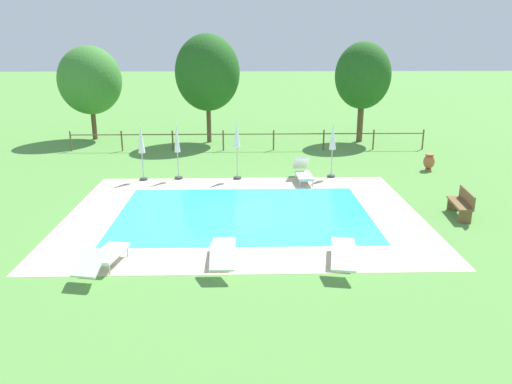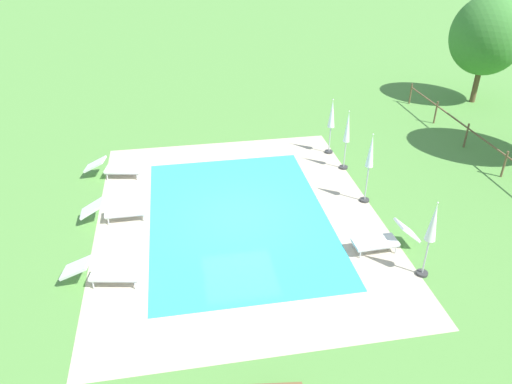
% 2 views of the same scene
% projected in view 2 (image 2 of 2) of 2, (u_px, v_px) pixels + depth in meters
% --- Properties ---
extents(ground_plane, '(160.00, 160.00, 0.00)m').
position_uv_depth(ground_plane, '(239.00, 217.00, 15.88)').
color(ground_plane, '#599342').
extents(pool_deck_paving, '(11.57, 9.04, 0.01)m').
position_uv_depth(pool_deck_paving, '(239.00, 217.00, 15.88)').
color(pool_deck_paving, beige).
rests_on(pool_deck_paving, ground).
extents(swimming_pool_water, '(8.23, 5.70, 0.01)m').
position_uv_depth(swimming_pool_water, '(239.00, 217.00, 15.88)').
color(swimming_pool_water, '#38C6D1').
rests_on(swimming_pool_water, ground).
extents(pool_coping_rim, '(8.71, 6.18, 0.01)m').
position_uv_depth(pool_coping_rim, '(239.00, 217.00, 15.87)').
color(pool_coping_rim, beige).
rests_on(pool_coping_rim, ground).
extents(sun_lounger_north_near_steps, '(0.60, 2.05, 0.76)m').
position_uv_depth(sun_lounger_north_near_steps, '(116.00, 210.00, 15.57)').
color(sun_lounger_north_near_steps, white).
rests_on(sun_lounger_north_near_steps, ground).
extents(sun_lounger_north_mid, '(0.97, 2.13, 0.74)m').
position_uv_depth(sun_lounger_north_mid, '(115.00, 168.00, 18.05)').
color(sun_lounger_north_mid, white).
rests_on(sun_lounger_north_mid, ground).
extents(sun_lounger_north_far, '(0.68, 1.98, 0.89)m').
position_uv_depth(sun_lounger_north_far, '(384.00, 239.00, 14.21)').
color(sun_lounger_north_far, white).
rests_on(sun_lounger_north_far, ground).
extents(sun_lounger_north_end, '(0.97, 2.14, 0.72)m').
position_uv_depth(sun_lounger_north_end, '(104.00, 272.00, 12.97)').
color(sun_lounger_north_end, white).
rests_on(sun_lounger_north_end, ground).
extents(patio_umbrella_closed_row_west, '(0.32, 0.32, 2.52)m').
position_uv_depth(patio_umbrella_closed_row_west, '(370.00, 157.00, 15.86)').
color(patio_umbrella_closed_row_west, '#383838').
rests_on(patio_umbrella_closed_row_west, ground).
extents(patio_umbrella_closed_row_mid_west, '(0.32, 0.32, 2.36)m').
position_uv_depth(patio_umbrella_closed_row_mid_west, '(432.00, 227.00, 12.61)').
color(patio_umbrella_closed_row_mid_west, '#383838').
rests_on(patio_umbrella_closed_row_mid_west, ground).
extents(patio_umbrella_closed_row_centre, '(0.32, 0.32, 2.36)m').
position_uv_depth(patio_umbrella_closed_row_centre, '(347.00, 132.00, 18.03)').
color(patio_umbrella_closed_row_centre, '#383838').
rests_on(patio_umbrella_closed_row_centre, ground).
extents(patio_umbrella_closed_row_mid_east, '(0.32, 0.32, 2.30)m').
position_uv_depth(patio_umbrella_closed_row_mid_east, '(332.00, 117.00, 19.20)').
color(patio_umbrella_closed_row_mid_east, '#383838').
rests_on(patio_umbrella_closed_row_mid_east, ground).
extents(tree_centre, '(3.52, 3.52, 5.25)m').
position_uv_depth(tree_centre, '(488.00, 35.00, 23.41)').
color(tree_centre, brown).
rests_on(tree_centre, ground).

